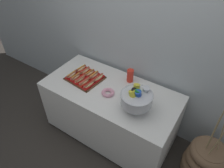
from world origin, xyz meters
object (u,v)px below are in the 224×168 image
at_px(donut, 108,93).
at_px(hot_dog_2, 80,79).
at_px(punch_bowl, 137,98).
at_px(hot_dog_9, 98,78).
at_px(floor_vase, 205,162).
at_px(cup_stack, 130,76).
at_px(hot_dog_4, 89,85).
at_px(hot_dog_8, 94,76).
at_px(serving_tray, 85,78).
at_px(hot_dog_3, 84,82).
at_px(hot_dog_7, 89,73).
at_px(hot_dog_0, 72,75).
at_px(hot_dog_6, 85,71).
at_px(hot_dog_5, 81,69).
at_px(hot_dog_1, 76,77).
at_px(buffet_table, 110,111).

bearing_deg(donut, hot_dog_2, -179.01).
xyz_separation_m(hot_dog_2, punch_bowl, (0.78, -0.02, 0.12)).
bearing_deg(hot_dog_9, floor_vase, 0.34).
bearing_deg(donut, cup_stack, 74.83).
height_order(hot_dog_4, donut, hot_dog_4).
distance_m(hot_dog_2, hot_dog_9, 0.22).
relative_size(floor_vase, hot_dog_8, 5.76).
bearing_deg(cup_stack, donut, -105.17).
bearing_deg(hot_dog_4, punch_bowl, -0.93).
height_order(serving_tray, hot_dog_3, hot_dog_3).
bearing_deg(donut, hot_dog_7, 158.01).
height_order(punch_bowl, cup_stack, punch_bowl).
relative_size(hot_dog_0, punch_bowl, 0.52).
xyz_separation_m(serving_tray, hot_dog_6, (-0.07, 0.09, 0.03)).
distance_m(hot_dog_2, hot_dog_5, 0.22).
bearing_deg(hot_dog_4, hot_dog_9, 84.42).
xyz_separation_m(floor_vase, hot_dog_8, (-1.51, -0.00, 0.58)).
bearing_deg(hot_dog_5, hot_dog_1, -71.14).
relative_size(cup_stack, donut, 1.09).
bearing_deg(hot_dog_1, hot_dog_6, 84.42).
xyz_separation_m(hot_dog_5, donut, (0.54, -0.17, -0.01)).
xyz_separation_m(hot_dog_3, hot_dog_4, (0.07, -0.01, -0.00)).
distance_m(hot_dog_7, cup_stack, 0.52).
relative_size(buffet_table, serving_tray, 3.71).
xyz_separation_m(hot_dog_1, hot_dog_7, (0.09, 0.16, -0.00)).
relative_size(hot_dog_5, hot_dog_6, 1.07).
bearing_deg(hot_dog_8, hot_dog_5, 174.42).
bearing_deg(floor_vase, hot_dog_6, 179.54).
bearing_deg(punch_bowl, hot_dog_8, 165.18).
bearing_deg(punch_bowl, hot_dog_5, 167.40).
relative_size(floor_vase, cup_stack, 6.39).
relative_size(hot_dog_0, hot_dog_2, 0.96).
bearing_deg(serving_tray, buffet_table, -0.35).
xyz_separation_m(hot_dog_2, hot_dog_7, (0.02, 0.16, -0.00)).
distance_m(hot_dog_7, punch_bowl, 0.79).
distance_m(buffet_table, hot_dog_2, 0.57).
bearing_deg(hot_dog_4, hot_dog_6, 138.17).
relative_size(hot_dog_5, cup_stack, 1.12).
distance_m(hot_dog_2, hot_dog_3, 0.08).
xyz_separation_m(hot_dog_8, donut, (0.31, -0.15, -0.01)).
relative_size(hot_dog_6, punch_bowl, 0.51).
xyz_separation_m(buffet_table, hot_dog_4, (-0.24, -0.09, 0.40)).
xyz_separation_m(hot_dog_2, donut, (0.41, 0.01, -0.02)).
height_order(hot_dog_3, hot_dog_5, hot_dog_3).
height_order(hot_dog_5, hot_dog_6, hot_dog_6).
bearing_deg(hot_dog_2, hot_dog_9, 42.15).
bearing_deg(serving_tray, hot_dog_8, 42.15).
bearing_deg(hot_dog_8, punch_bowl, -14.82).
xyz_separation_m(hot_dog_2, hot_dog_8, (0.09, 0.16, -0.00)).
distance_m(hot_dog_1, punch_bowl, 0.86).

